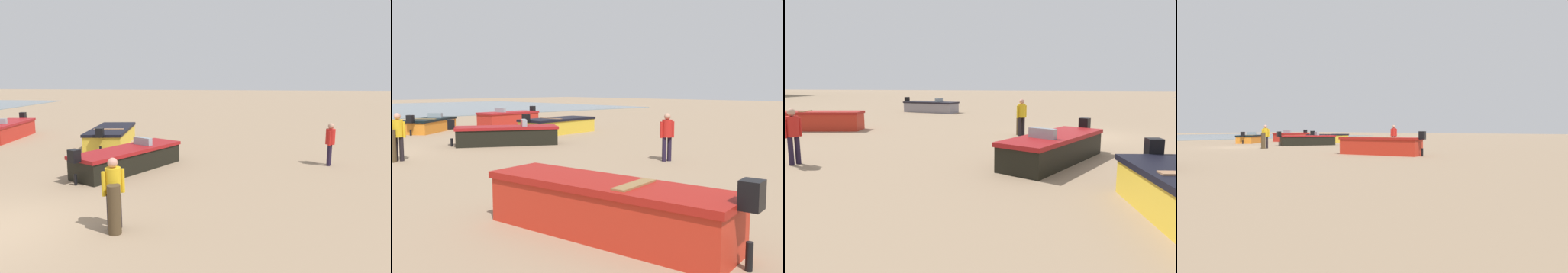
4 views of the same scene
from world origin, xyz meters
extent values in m
cube|color=red|center=(-11.19, -6.98, 0.39)|extent=(4.14, 1.98, 0.78)
cube|color=maroon|center=(-11.19, -6.98, 0.84)|extent=(4.25, 2.07, 0.12)
cube|color=black|center=(-13.35, -7.24, 1.02)|extent=(0.32, 0.35, 0.40)
cylinder|color=black|center=(-13.35, -7.24, 0.20)|extent=(0.11, 0.11, 0.39)
cube|color=black|center=(-5.45, 1.55, 0.35)|extent=(4.33, 3.21, 0.69)
cube|color=maroon|center=(-5.45, 1.55, 0.75)|extent=(4.45, 3.33, 0.12)
cube|color=black|center=(-3.45, 0.42, 0.93)|extent=(0.40, 0.42, 0.40)
cylinder|color=black|center=(-3.45, 0.42, 0.17)|extent=(0.14, 0.14, 0.35)
cube|color=#8C9EA8|center=(-6.09, 1.91, 0.95)|extent=(0.56, 0.78, 0.28)
cube|color=gold|center=(-10.22, -0.73, 0.35)|extent=(4.48, 2.19, 0.71)
cube|color=black|center=(-10.22, -0.73, 0.77)|extent=(4.59, 2.28, 0.12)
cube|color=black|center=(-7.90, -0.44, 0.95)|extent=(0.32, 0.35, 0.40)
cylinder|color=black|center=(-7.90, -0.44, 0.18)|extent=(0.11, 0.11, 0.35)
cube|color=#9D6F4E|center=(-9.68, -0.66, 0.82)|extent=(0.41, 1.44, 0.08)
cylinder|color=#483823|center=(-0.17, 2.78, 0.54)|extent=(0.29, 0.29, 1.08)
cylinder|color=black|center=(-0.50, 2.76, 0.41)|extent=(0.20, 0.20, 0.82)
cylinder|color=black|center=(-0.36, 2.61, 0.41)|extent=(0.20, 0.20, 0.82)
cylinder|color=gold|center=(-0.43, 2.69, 1.11)|extent=(0.48, 0.48, 0.58)
cylinder|color=gold|center=(-0.57, 2.86, 1.07)|extent=(0.13, 0.13, 0.54)
cylinder|color=gold|center=(-0.29, 2.52, 1.07)|extent=(0.13, 0.13, 0.54)
sphere|color=tan|center=(-0.43, 2.69, 1.51)|extent=(0.31, 0.31, 0.22)
cylinder|color=#20172D|center=(-6.82, 8.89, 0.41)|extent=(0.18, 0.18, 0.82)
cylinder|color=#20172D|center=(-7.01, 8.97, 0.41)|extent=(0.18, 0.18, 0.82)
cylinder|color=red|center=(-6.91, 8.93, 1.11)|extent=(0.45, 0.45, 0.58)
cylinder|color=red|center=(-6.71, 8.84, 1.07)|extent=(0.12, 0.12, 0.54)
cylinder|color=red|center=(-7.12, 9.02, 1.07)|extent=(0.12, 0.12, 0.54)
sphere|color=tan|center=(-6.91, 8.93, 1.51)|extent=(0.29, 0.29, 0.22)
camera|label=1|loc=(6.99, 5.28, 3.37)|focal=33.33mm
camera|label=2|loc=(5.03, 17.60, 2.43)|focal=40.26mm
camera|label=3|loc=(-15.93, 2.16, 2.37)|focal=32.49mm
camera|label=4|loc=(16.27, 24.59, 1.40)|focal=35.57mm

